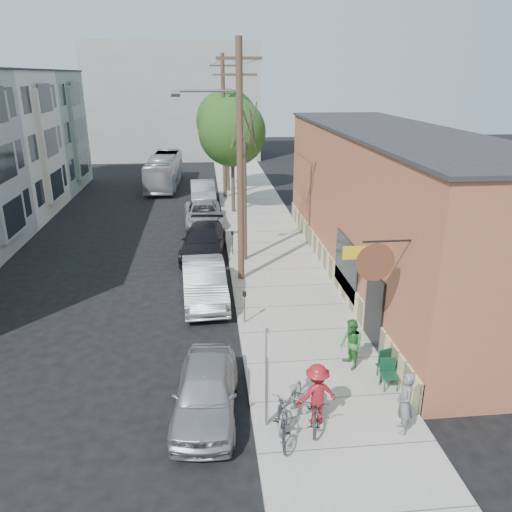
{
  "coord_description": "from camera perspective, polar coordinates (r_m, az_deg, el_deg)",
  "views": [
    {
      "loc": [
        0.98,
        -15.59,
        8.73
      ],
      "look_at": [
        3.02,
        4.2,
        1.5
      ],
      "focal_mm": 35.0,
      "sensor_mm": 36.0,
      "label": 1
    }
  ],
  "objects": [
    {
      "name": "cyclist",
      "position": [
        13.4,
        6.96,
        -15.42
      ],
      "size": [
        1.21,
        0.85,
        1.71
      ],
      "primitive_type": "imported",
      "rotation": [
        0.0,
        0.0,
        3.36
      ],
      "color": "maroon",
      "rests_on": "sidewalk"
    },
    {
      "name": "tree_leafy_far",
      "position": [
        39.07,
        -3.32,
        15.15
      ],
      "size": [
        4.67,
        4.67,
        7.66
      ],
      "color": "#44392C",
      "rests_on": "sidewalk"
    },
    {
      "name": "ground",
      "position": [
        17.9,
        -8.38,
        -9.47
      ],
      "size": [
        120.0,
        120.0,
        0.0
      ],
      "primitive_type": "plane",
      "color": "black"
    },
    {
      "name": "utility_pole_far",
      "position": [
        36.92,
        -3.71,
        14.67
      ],
      "size": [
        1.8,
        0.28,
        10.0
      ],
      "color": "#503A28",
      "rests_on": "sidewalk"
    },
    {
      "name": "parked_bike_b",
      "position": [
        13.63,
        4.01,
        -16.27
      ],
      "size": [
        1.52,
        2.16,
        1.08
      ],
      "primitive_type": "imported",
      "rotation": [
        0.0,
        0.0,
        -0.44
      ],
      "color": "slate",
      "rests_on": "sidewalk"
    },
    {
      "name": "sidewalk",
      "position": [
        28.16,
        1.07,
        2.06
      ],
      "size": [
        4.5,
        58.0,
        0.15
      ],
      "primitive_type": "cube",
      "color": "#ABA99F",
      "rests_on": "ground"
    },
    {
      "name": "end_cap_building",
      "position": [
        57.73,
        -9.25,
        17.02
      ],
      "size": [
        18.0,
        8.0,
        12.0
      ],
      "primitive_type": "cube",
      "color": "#9A9B96",
      "rests_on": "ground"
    },
    {
      "name": "parking_meter_far",
      "position": [
        25.06,
        -2.7,
        1.94
      ],
      "size": [
        0.14,
        0.14,
        1.24
      ],
      "color": "slate",
      "rests_on": "sidewalk"
    },
    {
      "name": "car_0",
      "position": [
        13.99,
        -5.75,
        -15.12
      ],
      "size": [
        2.04,
        4.31,
        1.42
      ],
      "primitive_type": "imported",
      "rotation": [
        0.0,
        0.0,
        -0.09
      ],
      "color": "#A4A4AB",
      "rests_on": "ground"
    },
    {
      "name": "car_2",
      "position": [
        25.64,
        -6.0,
        1.73
      ],
      "size": [
        2.59,
        5.36,
        1.5
      ],
      "primitive_type": "imported",
      "rotation": [
        0.0,
        0.0,
        -0.1
      ],
      "color": "black",
      "rests_on": "ground"
    },
    {
      "name": "patio_chair_b",
      "position": [
        15.28,
        15.01,
        -13.0
      ],
      "size": [
        0.53,
        0.53,
        0.88
      ],
      "primitive_type": null,
      "rotation": [
        0.0,
        0.0,
        -0.05
      ],
      "color": "#0F3825",
      "rests_on": "sidewalk"
    },
    {
      "name": "tree_bare",
      "position": [
        23.86,
        -1.35,
        6.15
      ],
      "size": [
        0.24,
        0.24,
        5.76
      ],
      "color": "#44392C",
      "rests_on": "sidewalk"
    },
    {
      "name": "patron_green",
      "position": [
        15.82,
        10.82,
        -9.88
      ],
      "size": [
        0.75,
        0.89,
        1.6
      ],
      "primitive_type": "imported",
      "rotation": [
        0.0,
        0.0,
        -1.37
      ],
      "color": "#307832",
      "rests_on": "sidewalk"
    },
    {
      "name": "car_1",
      "position": [
        20.45,
        -5.94,
        -2.96
      ],
      "size": [
        1.96,
        4.96,
        1.6
      ],
      "primitive_type": "imported",
      "rotation": [
        0.0,
        0.0,
        0.05
      ],
      "color": "#B6BBBF",
      "rests_on": "ground"
    },
    {
      "name": "car_3",
      "position": [
        30.99,
        -6.04,
        4.81
      ],
      "size": [
        2.52,
        5.05,
        1.37
      ],
      "primitive_type": "imported",
      "rotation": [
        0.0,
        0.0,
        0.05
      ],
      "color": "#B6B5BE",
      "rests_on": "ground"
    },
    {
      "name": "sign_post",
      "position": [
        12.77,
        1.25,
        -12.75
      ],
      "size": [
        0.07,
        0.45,
        2.8
      ],
      "color": "slate",
      "rests_on": "sidewalk"
    },
    {
      "name": "patron_grey",
      "position": [
        13.56,
        16.65,
        -15.79
      ],
      "size": [
        0.48,
        0.67,
        1.69
      ],
      "primitive_type": "imported",
      "rotation": [
        0.0,
        0.0,
        -1.7
      ],
      "color": "slate",
      "rests_on": "sidewalk"
    },
    {
      "name": "cyclist_bike",
      "position": [
        13.62,
        6.89,
        -16.7
      ],
      "size": [
        1.07,
        1.93,
        0.96
      ],
      "primitive_type": "imported",
      "rotation": [
        0.0,
        0.0,
        -0.25
      ],
      "color": "black",
      "rests_on": "sidewalk"
    },
    {
      "name": "utility_pole_near",
      "position": [
        20.99,
        -2.0,
        10.85
      ],
      "size": [
        3.57,
        0.28,
        10.0
      ],
      "color": "#503A28",
      "rests_on": "sidewalk"
    },
    {
      "name": "car_4",
      "position": [
        36.21,
        -6.08,
        7.22
      ],
      "size": [
        1.87,
        4.93,
        1.61
      ],
      "primitive_type": "imported",
      "rotation": [
        0.0,
        0.0,
        0.03
      ],
      "color": "#929599",
      "rests_on": "ground"
    },
    {
      "name": "tree_leafy_mid",
      "position": [
        32.57,
        -2.74,
        13.92
      ],
      "size": [
        4.3,
        4.3,
        7.32
      ],
      "color": "#44392C",
      "rests_on": "sidewalk"
    },
    {
      "name": "cafe_building",
      "position": [
        22.75,
        14.98,
        5.48
      ],
      "size": [
        6.6,
        20.2,
        6.61
      ],
      "color": "#A35A3C",
      "rests_on": "ground"
    },
    {
      "name": "parked_bike_a",
      "position": [
        13.02,
        2.96,
        -18.55
      ],
      "size": [
        0.51,
        1.61,
        0.95
      ],
      "primitive_type": "imported",
      "rotation": [
        0.0,
        0.0,
        -0.04
      ],
      "color": "black",
      "rests_on": "sidewalk"
    },
    {
      "name": "parking_meter_near",
      "position": [
        18.18,
        -1.32,
        -5.27
      ],
      "size": [
        0.14,
        0.14,
        1.24
      ],
      "color": "slate",
      "rests_on": "sidewalk"
    },
    {
      "name": "bus",
      "position": [
        42.39,
        -10.44,
        9.57
      ],
      "size": [
        2.62,
        9.51,
        2.63
      ],
      "primitive_type": "imported",
      "rotation": [
        0.0,
        0.0,
        -0.04
      ],
      "color": "silver",
      "rests_on": "ground"
    },
    {
      "name": "patio_chair_a",
      "position": [
        15.68,
        14.68,
        -12.05
      ],
      "size": [
        0.64,
        0.64,
        0.88
      ],
      "primitive_type": null,
      "rotation": [
        0.0,
        0.0,
        0.35
      ],
      "color": "#0F3825",
      "rests_on": "sidewalk"
    }
  ]
}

